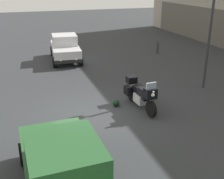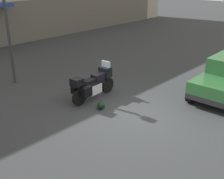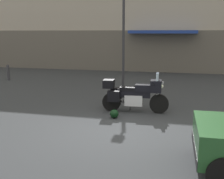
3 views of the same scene
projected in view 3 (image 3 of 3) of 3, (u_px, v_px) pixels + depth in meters
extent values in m
plane|color=#2D3033|center=(117.00, 133.00, 7.93)|extent=(80.00, 80.00, 0.00)
cube|color=#A89E8E|center=(162.00, 5.00, 20.25)|extent=(39.17, 2.40, 9.00)
cube|color=#5C564E|center=(159.00, 52.00, 19.69)|extent=(35.26, 0.12, 2.80)
cube|color=navy|center=(163.00, 32.00, 18.98)|extent=(4.40, 1.10, 0.20)
cylinder|color=black|center=(159.00, 104.00, 9.81)|extent=(0.65, 0.18, 0.64)
cylinder|color=black|center=(112.00, 102.00, 10.10)|extent=(0.65, 0.18, 0.64)
cylinder|color=#B7B7BC|center=(159.00, 91.00, 9.73)|extent=(0.33, 0.09, 0.68)
cube|color=#B7B7BC|center=(134.00, 100.00, 9.94)|extent=(0.62, 0.44, 0.36)
cube|color=black|center=(134.00, 93.00, 9.90)|extent=(1.11, 0.35, 0.28)
cube|color=black|center=(143.00, 88.00, 9.81)|extent=(0.54, 0.37, 0.24)
cube|color=black|center=(128.00, 89.00, 9.90)|extent=(0.58, 0.33, 0.12)
cube|color=black|center=(156.00, 86.00, 9.72)|extent=(0.39, 0.46, 0.40)
cube|color=#8C9EAD|center=(157.00, 77.00, 9.65)|extent=(0.10, 0.40, 0.28)
sphere|color=#EAEACC|center=(161.00, 86.00, 9.68)|extent=(0.14, 0.14, 0.14)
cylinder|color=black|center=(154.00, 83.00, 9.71)|extent=(0.08, 0.62, 0.04)
cylinder|color=#B7B7BC|center=(117.00, 101.00, 10.27)|extent=(0.55, 0.12, 0.09)
cube|color=black|center=(116.00, 93.00, 10.30)|extent=(0.41, 0.22, 0.36)
cube|color=black|center=(114.00, 96.00, 9.76)|extent=(0.41, 0.22, 0.36)
cube|color=black|center=(109.00, 84.00, 10.00)|extent=(0.38, 0.42, 0.28)
cylinder|color=black|center=(130.00, 106.00, 10.19)|extent=(0.03, 0.13, 0.29)
sphere|color=black|center=(114.00, 114.00, 9.26)|extent=(0.28, 0.28, 0.28)
cube|color=black|center=(197.00, 148.00, 5.82)|extent=(0.17, 1.76, 0.20)
cylinder|color=black|center=(213.00, 139.00, 6.56)|extent=(0.65, 0.24, 0.64)
cylinder|color=#2D2D33|center=(123.00, 39.00, 13.55)|extent=(0.12, 0.12, 4.72)
cylinder|color=#333338|center=(8.00, 73.00, 16.57)|extent=(0.16, 0.16, 0.81)
sphere|color=#333338|center=(8.00, 66.00, 16.49)|extent=(0.16, 0.16, 0.16)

